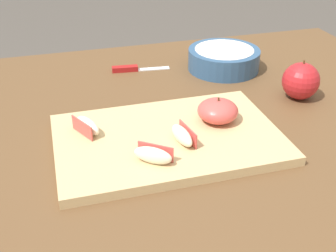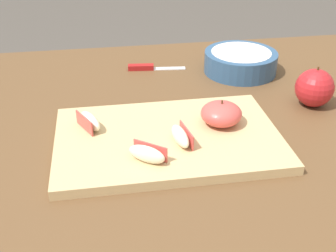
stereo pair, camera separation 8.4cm
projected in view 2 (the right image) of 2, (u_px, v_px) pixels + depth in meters
dining_table at (190, 156)px, 0.98m from camera, size 1.30×0.99×0.75m
cutting_board at (168, 139)px, 0.85m from camera, size 0.44×0.29×0.02m
apple_half_skin_up at (221, 114)px, 0.87m from camera, size 0.08×0.08×0.05m
apple_wedge_middle at (147, 154)px, 0.76m from camera, size 0.07×0.06×0.03m
apple_wedge_left at (90, 121)px, 0.86m from camera, size 0.05×0.07×0.03m
apple_wedge_near_knife at (181, 136)px, 0.81m from camera, size 0.04×0.07×0.03m
paring_knife at (146, 67)px, 1.18m from camera, size 0.16×0.03×0.01m
whole_apple_crimson at (314, 88)px, 0.98m from camera, size 0.09×0.09×0.10m
ceramic_fruit_bowl at (240, 61)px, 1.15m from camera, size 0.19×0.19×0.06m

